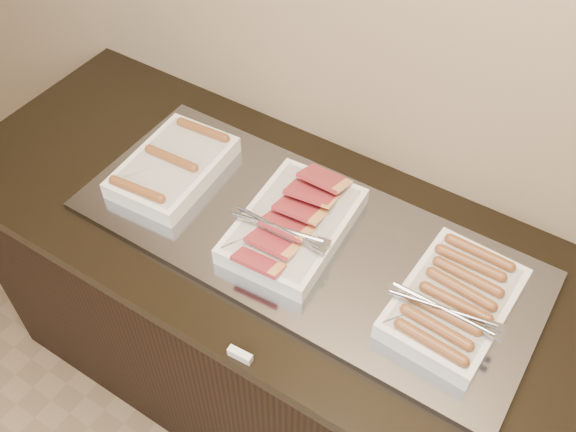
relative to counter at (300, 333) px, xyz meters
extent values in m
cube|color=#9E896B|center=(0.00, 0.37, 0.95)|extent=(6.00, 0.05, 2.80)
cube|color=black|center=(0.00, 0.00, -0.02)|extent=(2.00, 0.70, 0.86)
cube|color=black|center=(0.00, 0.00, 0.43)|extent=(2.06, 0.76, 0.04)
cube|color=gray|center=(0.00, 0.00, 0.46)|extent=(1.20, 0.50, 0.02)
cube|color=white|center=(-0.42, 0.00, 0.49)|extent=(0.25, 0.35, 0.05)
cylinder|color=brown|center=(-0.42, -0.14, 0.52)|extent=(0.15, 0.04, 0.03)
cylinder|color=brown|center=(-0.42, 0.00, 0.52)|extent=(0.15, 0.03, 0.03)
cylinder|color=brown|center=(-0.42, 0.14, 0.52)|extent=(0.15, 0.04, 0.03)
cube|color=white|center=(-0.03, 0.00, 0.49)|extent=(0.27, 0.39, 0.05)
cube|color=#AC3745|center=(-0.02, -0.15, 0.52)|extent=(0.13, 0.10, 0.04)
cube|color=#AC3745|center=(-0.03, -0.09, 0.52)|extent=(0.13, 0.09, 0.04)
cube|color=#AC3745|center=(-0.03, -0.03, 0.52)|extent=(0.13, 0.09, 0.04)
cube|color=#AC3745|center=(-0.03, 0.03, 0.53)|extent=(0.13, 0.10, 0.04)
cube|color=#AC3745|center=(-0.03, 0.09, 0.53)|extent=(0.13, 0.10, 0.04)
cube|color=#AC3745|center=(-0.03, 0.15, 0.53)|extent=(0.12, 0.09, 0.04)
cube|color=white|center=(0.41, 0.00, 0.49)|extent=(0.25, 0.36, 0.05)
cylinder|color=brown|center=(0.41, -0.14, 0.52)|extent=(0.16, 0.04, 0.03)
cylinder|color=brown|center=(0.40, -0.10, 0.52)|extent=(0.16, 0.04, 0.03)
cylinder|color=brown|center=(0.40, -0.06, 0.52)|extent=(0.15, 0.03, 0.03)
cylinder|color=brown|center=(0.41, -0.02, 0.52)|extent=(0.15, 0.03, 0.03)
cylinder|color=brown|center=(0.41, 0.02, 0.52)|extent=(0.16, 0.04, 0.03)
cylinder|color=brown|center=(0.41, 0.06, 0.52)|extent=(0.16, 0.03, 0.03)
cylinder|color=brown|center=(0.40, 0.10, 0.52)|extent=(0.15, 0.03, 0.03)
cylinder|color=brown|center=(0.41, 0.14, 0.52)|extent=(0.15, 0.03, 0.03)
cube|color=white|center=(0.06, -0.36, 0.46)|extent=(0.06, 0.02, 0.02)
camera|label=1|loc=(0.53, -0.90, 1.72)|focal=40.00mm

